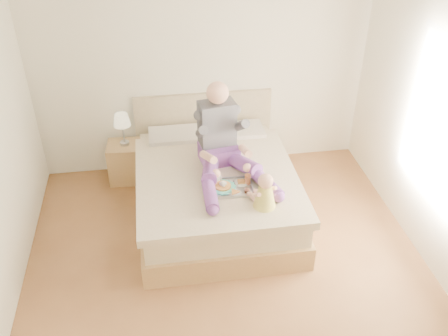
{
  "coord_description": "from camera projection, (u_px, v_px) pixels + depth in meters",
  "views": [
    {
      "loc": [
        -0.58,
        -3.42,
        3.63
      ],
      "look_at": [
        0.07,
        0.86,
        0.71
      ],
      "focal_mm": 40.0,
      "sensor_mm": 36.0,
      "label": 1
    }
  ],
  "objects": [
    {
      "name": "bed",
      "position": [
        214.0,
        186.0,
        5.61
      ],
      "size": [
        1.7,
        2.18,
        1.0
      ],
      "color": "#9E7B4A",
      "rests_on": "ground"
    },
    {
      "name": "baby",
      "position": [
        264.0,
        193.0,
        4.77
      ],
      "size": [
        0.28,
        0.33,
        0.37
      ],
      "rotation": [
        0.0,
        0.0,
        0.45
      ],
      "color": "#DED046",
      "rests_on": "bed"
    },
    {
      "name": "lamp",
      "position": [
        122.0,
        122.0,
        5.84
      ],
      "size": [
        0.2,
        0.2,
        0.41
      ],
      "color": "#AAADB1",
      "rests_on": "nightstand"
    },
    {
      "name": "adult",
      "position": [
        223.0,
        145.0,
        5.26
      ],
      "size": [
        0.8,
        1.2,
        0.95
      ],
      "rotation": [
        0.0,
        0.0,
        0.16
      ],
      "color": "#653584",
      "rests_on": "bed"
    },
    {
      "name": "room",
      "position": [
        240.0,
        145.0,
        4.08
      ],
      "size": [
        4.02,
        4.22,
        2.71
      ],
      "color": "brown",
      "rests_on": "ground"
    },
    {
      "name": "tray",
      "position": [
        231.0,
        186.0,
        5.08
      ],
      "size": [
        0.44,
        0.35,
        0.12
      ],
      "rotation": [
        0.0,
        0.0,
        -0.04
      ],
      "color": "#AAADB1",
      "rests_on": "bed"
    },
    {
      "name": "nightstand",
      "position": [
        126.0,
        162.0,
        6.15
      ],
      "size": [
        0.43,
        0.39,
        0.5
      ],
      "rotation": [
        0.0,
        0.0,
        -0.07
      ],
      "color": "#9E7B4A",
      "rests_on": "ground"
    }
  ]
}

